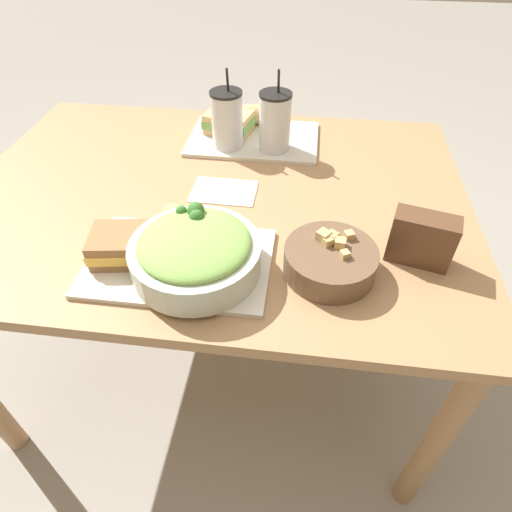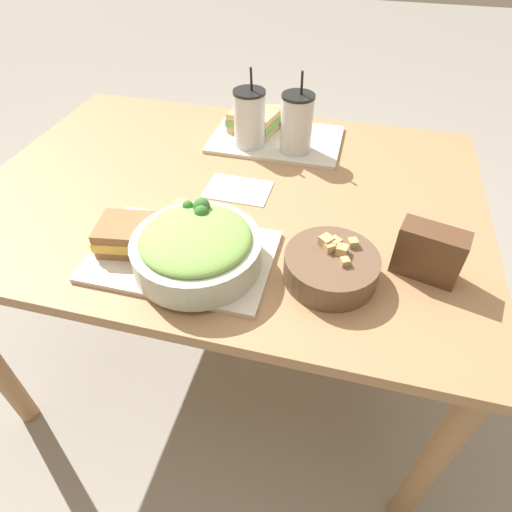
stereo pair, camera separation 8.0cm
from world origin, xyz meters
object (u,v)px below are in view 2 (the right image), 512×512
object	(u,v)px
chip_bag	(429,253)
napkin_folded	(238,189)
sandwich_far	(253,122)
soup_bowl	(331,266)
salad_bowl	(197,247)
sandwich_near	(132,235)
drink_cup_red	(296,125)
drink_cup_dark	(249,120)
baguette_near	(199,218)
baguette_far	(271,114)

from	to	relation	value
chip_bag	napkin_folded	xyz separation A→B (m)	(-0.48, 0.21, -0.06)
sandwich_far	chip_bag	size ratio (longest dim) A/B	1.14
soup_bowl	sandwich_far	world-z (taller)	soup_bowl
salad_bowl	sandwich_near	bearing A→B (deg)	173.81
sandwich_near	drink_cup_red	bearing A→B (deg)	53.62
sandwich_far	drink_cup_dark	size ratio (longest dim) A/B	0.71
sandwich_near	napkin_folded	xyz separation A→B (m)	(0.16, 0.30, -0.04)
sandwich_near	chip_bag	bearing A→B (deg)	-1.05
baguette_near	napkin_folded	size ratio (longest dim) A/B	0.79
drink_cup_dark	chip_bag	xyz separation A→B (m)	(0.51, -0.44, -0.03)
chip_bag	soup_bowl	bearing A→B (deg)	-147.16
baguette_far	napkin_folded	world-z (taller)	baguette_far
salad_bowl	drink_cup_dark	bearing A→B (deg)	93.08
drink_cup_red	chip_bag	distance (m)	0.58
baguette_near	drink_cup_dark	bearing A→B (deg)	16.05
soup_bowl	baguette_near	world-z (taller)	soup_bowl
soup_bowl	baguette_near	xyz separation A→B (m)	(-0.32, 0.08, 0.01)
sandwich_far	baguette_far	bearing A→B (deg)	71.99
sandwich_near	napkin_folded	world-z (taller)	sandwich_near
baguette_near	sandwich_near	bearing A→B (deg)	145.43
drink_cup_dark	baguette_near	bearing A→B (deg)	-91.27
chip_bag	baguette_far	bearing A→B (deg)	142.71
sandwich_near	baguette_far	world-z (taller)	sandwich_near
baguette_near	drink_cup_red	world-z (taller)	drink_cup_red
soup_bowl	napkin_folded	distance (m)	0.40
drink_cup_red	napkin_folded	world-z (taller)	drink_cup_red
napkin_folded	salad_bowl	bearing A→B (deg)	-90.06
sandwich_near	sandwich_far	distance (m)	0.63
salad_bowl	drink_cup_red	xyz separation A→B (m)	(0.11, 0.55, 0.03)
baguette_near	baguette_far	world-z (taller)	same
napkin_folded	soup_bowl	bearing A→B (deg)	-44.07
soup_bowl	sandwich_near	world-z (taller)	soup_bowl
salad_bowl	napkin_folded	distance (m)	0.32
baguette_near	sandwich_far	distance (m)	0.52
soup_bowl	napkin_folded	bearing A→B (deg)	135.93
salad_bowl	sandwich_far	size ratio (longest dim) A/B	1.67
drink_cup_dark	chip_bag	size ratio (longest dim) A/B	1.61
sandwich_near	baguette_near	xyz separation A→B (m)	(0.12, 0.10, -0.00)
baguette_near	napkin_folded	bearing A→B (deg)	6.11
baguette_near	baguette_far	xyz separation A→B (m)	(0.04, 0.59, 0.00)
drink_cup_red	napkin_folded	xyz separation A→B (m)	(-0.11, -0.23, -0.09)
salad_bowl	sandwich_far	xyz separation A→B (m)	(-0.04, 0.64, -0.02)
salad_bowl	drink_cup_red	distance (m)	0.56
baguette_near	sandwich_far	xyz separation A→B (m)	(-0.00, 0.52, 0.00)
baguette_far	chip_bag	world-z (taller)	chip_bag
drink_cup_dark	drink_cup_red	xyz separation A→B (m)	(0.14, 0.00, 0.00)
sandwich_near	chip_bag	distance (m)	0.65
soup_bowl	baguette_far	bearing A→B (deg)	112.92
sandwich_far	baguette_near	bearing A→B (deg)	-76.25
drink_cup_dark	napkin_folded	bearing A→B (deg)	-82.73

